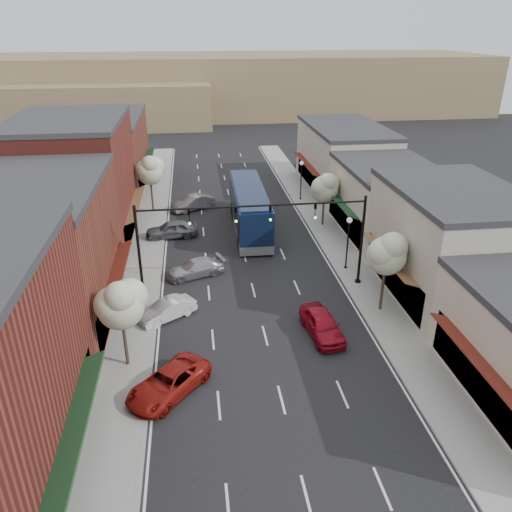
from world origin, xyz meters
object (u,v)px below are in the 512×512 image
object	(u,v)px
lamp_post_near	(348,235)
signal_mast_right	(331,229)
signal_mast_left	(173,237)
lamp_post_far	(301,174)
parked_car_b	(167,310)
parked_car_e	(192,203)
parked_car_a	(169,383)
tree_right_far	(325,187)
parked_car_c	(195,268)
red_hatchback	(322,324)
coach_bus	(249,208)
tree_left_far	(150,170)
parked_car_d	(172,229)
tree_right_near	(388,252)
tree_left_near	(121,303)

from	to	relation	value
lamp_post_near	signal_mast_right	bearing A→B (deg)	-131.05
signal_mast_left	lamp_post_far	size ratio (longest dim) A/B	1.85
parked_car_b	parked_car_e	size ratio (longest dim) A/B	0.85
signal_mast_right	parked_car_a	distance (m)	16.19
tree_right_far	parked_car_c	bearing A→B (deg)	-144.26
signal_mast_left	red_hatchback	xyz separation A→B (m)	(9.20, -6.35, -3.84)
tree_right_far	red_hatchback	world-z (taller)	tree_right_far
tree_right_far	coach_bus	xyz separation A→B (m)	(-7.20, 0.27, -1.88)
tree_left_far	coach_bus	bearing A→B (deg)	-31.39
signal_mast_left	parked_car_c	bearing A→B (deg)	64.02
signal_mast_left	parked_car_d	size ratio (longest dim) A/B	1.75
tree_left_far	coach_bus	xyz separation A→B (m)	(9.40, -5.73, -2.49)
signal_mast_left	parked_car_e	distance (m)	18.81
parked_car_e	tree_right_near	bearing A→B (deg)	1.58
tree_right_near	tree_right_far	size ratio (longest dim) A/B	1.10
parked_car_a	parked_car_d	distance (m)	21.69
tree_right_far	tree_left_near	size ratio (longest dim) A/B	0.95
lamp_post_near	parked_car_c	xyz separation A→B (m)	(-12.00, 0.41, -2.35)
tree_left_far	lamp_post_near	xyz separation A→B (m)	(16.05, -15.44, -1.60)
tree_left_near	tree_left_far	distance (m)	26.00
signal_mast_right	parked_car_c	distance (m)	10.98
parked_car_d	lamp_post_near	bearing A→B (deg)	52.17
tree_left_near	parked_car_b	bearing A→B (deg)	67.40
lamp_post_near	tree_left_far	bearing A→B (deg)	136.11
parked_car_a	parked_car_e	world-z (taller)	parked_car_e
coach_bus	parked_car_e	distance (m)	8.25
tree_left_far	parked_car_e	distance (m)	5.60
parked_car_e	tree_left_far	bearing A→B (deg)	-111.91
tree_left_near	parked_car_c	size ratio (longest dim) A/B	1.25
red_hatchback	parked_car_d	world-z (taller)	parked_car_d
lamp_post_near	parked_car_e	xyz separation A→B (m)	(-12.00, 15.85, -2.24)
tree_left_near	signal_mast_right	bearing A→B (deg)	30.14
tree_left_far	lamp_post_near	size ratio (longest dim) A/B	1.38
lamp_post_far	parked_car_d	world-z (taller)	lamp_post_far
lamp_post_far	parked_car_c	distance (m)	21.01
coach_bus	parked_car_b	distance (m)	17.06
lamp_post_near	parked_car_d	world-z (taller)	lamp_post_near
signal_mast_right	tree_left_far	bearing A→B (deg)	127.71
signal_mast_left	parked_car_e	bearing A→B (deg)	85.57
parked_car_d	tree_right_near	bearing A→B (deg)	37.41
parked_car_a	parked_car_c	xyz separation A→B (m)	(1.67, 13.62, -0.04)
tree_left_far	parked_car_e	size ratio (longest dim) A/B	1.31
tree_right_near	parked_car_d	size ratio (longest dim) A/B	1.27
tree_left_far	parked_car_a	size ratio (longest dim) A/B	1.23
parked_car_a	parked_car_b	xyz separation A→B (m)	(-0.33, 7.59, -0.04)
signal_mast_left	tree_left_near	world-z (taller)	signal_mast_left
signal_mast_right	parked_car_b	bearing A→B (deg)	-165.21
red_hatchback	parked_car_b	size ratio (longest dim) A/B	1.15
signal_mast_left	tree_right_far	bearing A→B (deg)	40.54
parked_car_b	parked_car_e	bearing A→B (deg)	141.61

